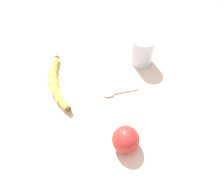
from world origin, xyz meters
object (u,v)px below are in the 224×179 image
(banana, at_px, (56,83))
(apple_fruit, at_px, (126,139))
(smoothie_glass, at_px, (142,52))
(teaspoon, at_px, (111,94))

(banana, bearing_deg, apple_fruit, 29.02)
(banana, xyz_separation_m, apple_fruit, (0.14, 0.26, 0.02))
(smoothie_glass, relative_size, apple_fruit, 1.41)
(banana, bearing_deg, smoothie_glass, 93.70)
(apple_fruit, distance_m, teaspoon, 0.17)
(smoothie_glass, height_order, apple_fruit, smoothie_glass)
(banana, distance_m, teaspoon, 0.18)
(teaspoon, bearing_deg, apple_fruit, 89.93)
(banana, height_order, teaspoon, banana)
(teaspoon, bearing_deg, smoothie_glass, -139.18)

